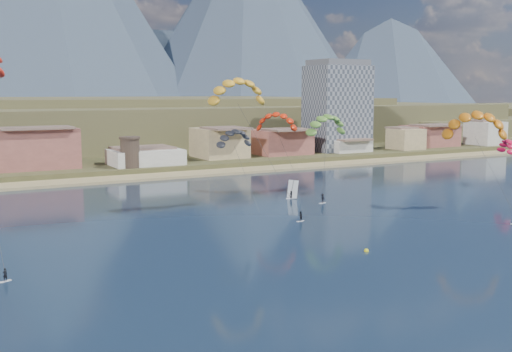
# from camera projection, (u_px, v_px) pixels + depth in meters

# --- Properties ---
(ground) EXTENTS (2400.00, 2400.00, 0.00)m
(ground) POSITION_uv_depth(u_px,v_px,m) (396.00, 303.00, 65.65)
(ground) COLOR #0D1C31
(ground) RESTS_ON ground
(beach) EXTENTS (2200.00, 12.00, 0.90)m
(beach) POSITION_uv_depth(u_px,v_px,m) (121.00, 179.00, 157.89)
(beach) COLOR tan
(beach) RESTS_ON ground
(foothills) EXTENTS (940.00, 210.00, 18.00)m
(foothills) POSITION_uv_depth(u_px,v_px,m) (91.00, 122.00, 277.35)
(foothills) COLOR brown
(foothills) RESTS_ON ground
(apartment_tower) EXTENTS (20.00, 16.00, 32.00)m
(apartment_tower) POSITION_uv_depth(u_px,v_px,m) (337.00, 106.00, 214.80)
(apartment_tower) COLOR gray
(apartment_tower) RESTS_ON ground
(watchtower) EXTENTS (5.82, 5.82, 8.60)m
(watchtower) POSITION_uv_depth(u_px,v_px,m) (130.00, 152.00, 166.38)
(watchtower) COLOR #47382D
(watchtower) RESTS_ON ground
(kitesurfer_yellow) EXTENTS (12.43, 16.30, 27.75)m
(kitesurfer_yellow) POSITION_uv_depth(u_px,v_px,m) (238.00, 88.00, 112.64)
(kitesurfer_yellow) COLOR silver
(kitesurfer_yellow) RESTS_ON ground
(kitesurfer_orange) EXTENTS (13.47, 20.30, 22.55)m
(kitesurfer_orange) POSITION_uv_depth(u_px,v_px,m) (476.00, 121.00, 116.68)
(kitesurfer_orange) COLOR silver
(kitesurfer_orange) RESTS_ON ground
(kitesurfer_green) EXTENTS (14.49, 13.53, 20.48)m
(kitesurfer_green) POSITION_uv_depth(u_px,v_px,m) (326.00, 122.00, 134.99)
(kitesurfer_green) COLOR silver
(kitesurfer_green) RESTS_ON ground
(distant_kite_dark) EXTENTS (8.41, 6.22, 17.18)m
(distant_kite_dark) POSITION_uv_depth(u_px,v_px,m) (234.00, 135.00, 117.90)
(distant_kite_dark) COLOR #262626
(distant_kite_dark) RESTS_ON ground
(distant_kite_orange) EXTENTS (9.75, 9.12, 19.92)m
(distant_kite_orange) POSITION_uv_depth(u_px,v_px,m) (276.00, 119.00, 135.45)
(distant_kite_orange) COLOR #262626
(distant_kite_orange) RESTS_ON ground
(distant_kite_red) EXTENTS (6.51, 8.18, 13.42)m
(distant_kite_red) POSITION_uv_depth(u_px,v_px,m) (506.00, 144.00, 146.85)
(distant_kite_red) COLOR #262626
(distant_kite_red) RESTS_ON ground
(windsurfer) EXTENTS (2.28, 2.49, 3.95)m
(windsurfer) POSITION_uv_depth(u_px,v_px,m) (292.00, 193.00, 129.80)
(windsurfer) COLOR silver
(windsurfer) RESTS_ON ground
(buoy) EXTENTS (0.67, 0.67, 0.67)m
(buoy) POSITION_uv_depth(u_px,v_px,m) (366.00, 251.00, 86.64)
(buoy) COLOR yellow
(buoy) RESTS_ON ground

